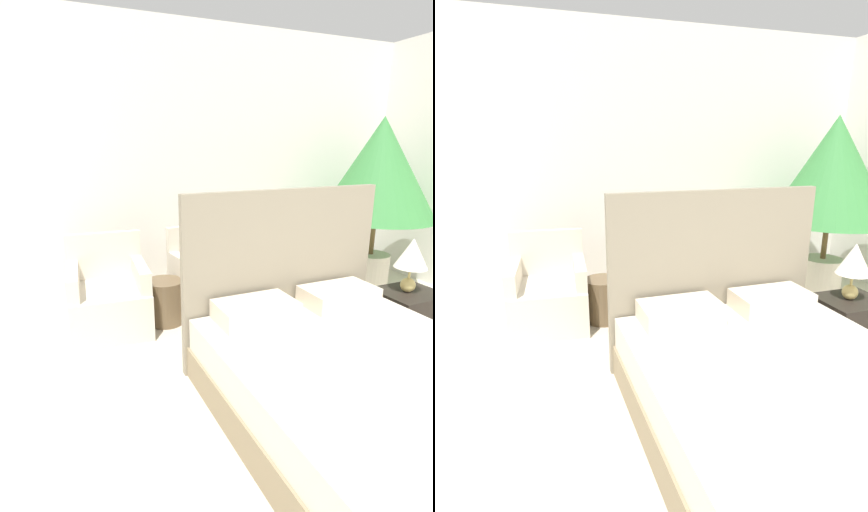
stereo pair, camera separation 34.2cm
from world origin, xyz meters
The scene contains 8 objects.
wall_back centered at (0.00, 4.12, 1.45)m, with size 10.00×0.06×2.90m.
bed centered at (0.22, 1.42, 0.27)m, with size 1.66×2.11×1.35m.
armchair_near_window_left centered at (-0.99, 3.37, 0.27)m, with size 0.75×0.77×0.86m.
armchair_near_window_right centered at (0.03, 3.37, 0.27)m, with size 0.77×0.79×0.86m.
potted_palm centered at (2.08, 3.34, 1.35)m, with size 1.31×1.31×1.97m.
nightstand centered at (1.34, 2.12, 0.23)m, with size 0.51×0.44×0.46m.
table_lamp centered at (1.32, 2.13, 0.77)m, with size 0.27×0.27×0.47m.
side_table centered at (-0.48, 3.31, 0.21)m, with size 0.36×0.36×0.42m.
Camera 2 is at (-1.11, -0.28, 1.68)m, focal length 28.00 mm.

